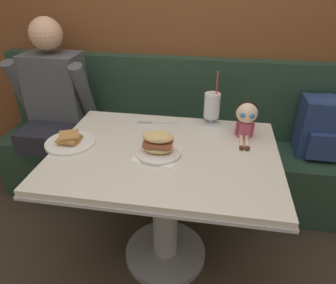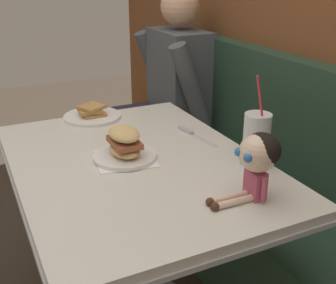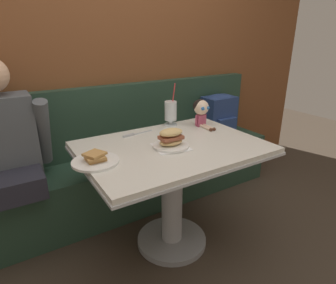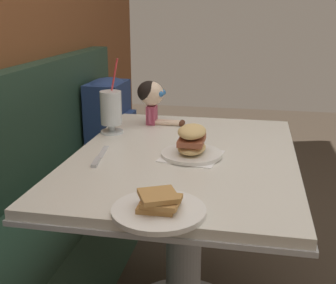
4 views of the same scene
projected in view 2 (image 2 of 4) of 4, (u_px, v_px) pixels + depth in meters
name	position (u px, v px, depth m)	size (l,w,h in m)	color
booth_bench	(271.00, 219.00, 1.91)	(2.60, 0.48, 1.00)	#233D2D
diner_table	(137.00, 209.00, 1.57)	(1.11, 0.81, 0.74)	silver
toast_plate	(92.00, 115.00, 1.89)	(0.25, 0.25, 0.06)	white
milkshake_glass	(257.00, 136.00, 1.43)	(0.10, 0.10, 0.31)	silver
sandwich_plate	(125.00, 146.00, 1.49)	(0.23, 0.23, 0.12)	white
butter_knife	(191.00, 133.00, 1.72)	(0.24, 0.05, 0.01)	silver
seated_doll	(258.00, 157.00, 1.21)	(0.11, 0.22, 0.20)	#B74C6B
diner_patron	(173.00, 82.00, 2.46)	(0.55, 0.48, 0.81)	#4C5156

